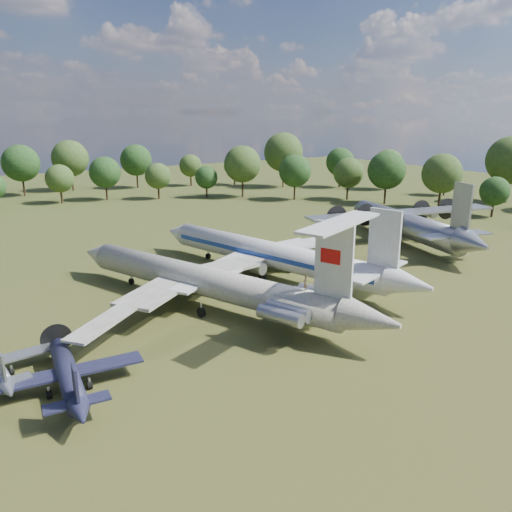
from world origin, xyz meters
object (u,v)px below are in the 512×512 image
tu104_jet (271,259)px  small_prop_west (68,378)px  person_on_il62 (305,283)px  il62_airliner (205,286)px  an12_transport (405,227)px

tu104_jet → small_prop_west: 34.43m
small_prop_west → person_on_il62: 23.17m
tu104_jet → person_on_il62: bearing=-130.2°
tu104_jet → small_prop_west: (-30.43, -16.07, -1.19)m
il62_airliner → small_prop_west: (-17.74, -10.84, -1.16)m
an12_transport → il62_airliner: bearing=-155.9°
an12_transport → small_prop_west: bearing=-149.2°
tu104_jet → an12_transport: (29.95, 2.94, 0.20)m
an12_transport → tu104_jet: bearing=-161.1°
an12_transport → small_prop_west: size_ratio=2.39×
il62_airliner → an12_transport: size_ratio=1.23×
small_prop_west → person_on_il62: person_on_il62 is taller
an12_transport → person_on_il62: (-37.67, -20.52, 2.95)m
il62_airliner → small_prop_west: il62_airliner is taller
person_on_il62 → tu104_jet: bearing=-134.7°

